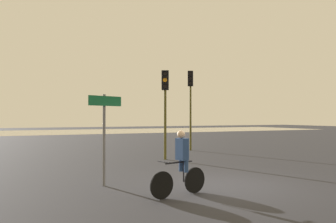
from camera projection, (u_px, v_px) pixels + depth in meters
ground_plane at (225, 186)px, 9.31m from camera, size 120.00×120.00×0.00m
water_strip at (63, 132)px, 44.26m from camera, size 80.00×16.00×0.01m
traffic_light_center at (165, 97)px, 15.14m from camera, size 0.40×0.42×4.12m
traffic_light_far_right at (190, 95)px, 19.37m from camera, size 0.40×0.42×4.70m
direction_sign_post at (105, 126)px, 9.28m from camera, size 1.03×0.43×2.60m
cyclist at (181, 162)px, 8.13m from camera, size 1.68×0.55×1.62m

